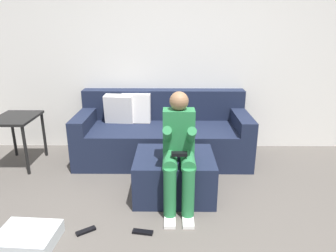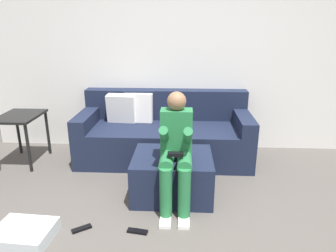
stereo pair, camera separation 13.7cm
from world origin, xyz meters
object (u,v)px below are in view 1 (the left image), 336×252
Objects in this scene: couch_sectional at (162,134)px; remote_near_ottoman at (143,232)px; storage_bin at (27,238)px; remote_by_storage_bin at (86,231)px; ottoman at (174,175)px; side_table at (16,125)px; person_seated at (179,149)px.

couch_sectional is 12.35× the size of remote_near_ottoman.
remote_by_storage_bin is at bearing 19.18° from storage_bin.
ottoman reaches higher than remote_by_storage_bin.
couch_sectional reaches higher than side_table.
person_seated is 1.77× the size of side_table.
couch_sectional is at bearing 99.31° from person_seated.
storage_bin is at bearing -120.83° from couch_sectional.
storage_bin is 0.92m from remote_near_ottoman.
couch_sectional is 1.62m from remote_near_ottoman.
remote_by_storage_bin is at bearing -171.68° from remote_near_ottoman.
ottoman is 1.01m from remote_by_storage_bin.
person_seated is 6.29× the size of remote_near_ottoman.
person_seated is 1.07m from remote_by_storage_bin.
person_seated reaches higher than remote_by_storage_bin.
ottoman is 1.28× the size of side_table.
couch_sectional reaches higher than remote_near_ottoman.
remote_near_ottoman is at bearing -35.83° from remote_by_storage_bin.
couch_sectional is 1.78m from side_table.
couch_sectional is 3.48× the size of side_table.
remote_near_ottoman is (-0.27, -0.64, -0.20)m from ottoman.
remote_near_ottoman is 1.04× the size of remote_by_storage_bin.
remote_near_ottoman is at bearing -125.29° from person_seated.
ottoman reaches higher than remote_near_ottoman.
side_table is at bearing 154.87° from person_seated.
side_table is (-0.72, 1.48, 0.47)m from storage_bin.
remote_near_ottoman is (0.91, 0.14, -0.05)m from storage_bin.
ottoman is 2.05m from side_table.
couch_sectional reaches higher than remote_by_storage_bin.
side_table is at bearing 96.10° from remote_by_storage_bin.
side_table is at bearing 159.73° from ottoman.
person_seated reaches higher than side_table.
remote_near_ottoman is at bearing -112.83° from ottoman.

